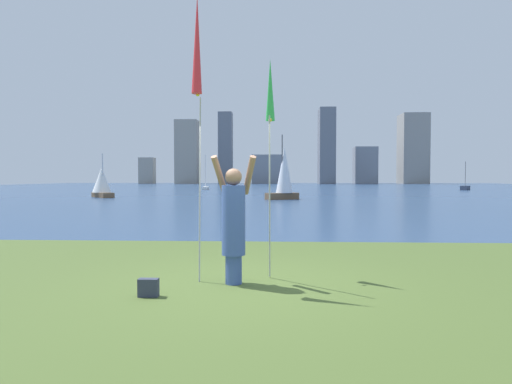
# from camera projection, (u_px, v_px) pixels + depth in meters

# --- Properties ---
(ground) EXTENTS (120.00, 138.00, 0.12)m
(ground) POSITION_uv_depth(u_px,v_px,m) (272.00, 190.00, 57.89)
(ground) COLOR #475B28
(person) EXTENTS (0.74, 0.55, 2.02)m
(person) POSITION_uv_depth(u_px,v_px,m) (234.00, 221.00, 6.96)
(person) COLOR #3F59A5
(person) RESTS_ON ground
(kite_flag_left) EXTENTS (0.16, 0.41, 4.54)m
(kite_flag_left) POSITION_uv_depth(u_px,v_px,m) (197.00, 49.00, 6.88)
(kite_flag_left) COLOR #B2B2B7
(kite_flag_left) RESTS_ON ground
(kite_flag_right) EXTENTS (0.16, 1.04, 3.69)m
(kite_flag_right) POSITION_uv_depth(u_px,v_px,m) (270.00, 96.00, 7.60)
(kite_flag_right) COLOR #B2B2B7
(kite_flag_right) RESTS_ON ground
(bag) EXTENTS (0.28, 0.13, 0.25)m
(bag) POSITION_uv_depth(u_px,v_px,m) (148.00, 288.00, 6.22)
(bag) COLOR #33384C
(bag) RESTS_ON ground
(sailboat_0) EXTENTS (1.65, 1.80, 3.72)m
(sailboat_0) POSITION_uv_depth(u_px,v_px,m) (465.00, 188.00, 57.31)
(sailboat_0) COLOR #333D51
(sailboat_0) RESTS_ON ground
(sailboat_2) EXTENTS (2.68, 2.94, 3.65)m
(sailboat_2) POSITION_uv_depth(u_px,v_px,m) (102.00, 183.00, 37.05)
(sailboat_2) COLOR brown
(sailboat_2) RESTS_ON ground
(sailboat_3) EXTENTS (0.72, 2.34, 4.72)m
(sailboat_3) POSITION_uv_depth(u_px,v_px,m) (205.00, 188.00, 59.95)
(sailboat_3) COLOR white
(sailboat_3) RESTS_ON ground
(sailboat_7) EXTENTS (2.63, 1.98, 4.88)m
(sailboat_7) POSITION_uv_depth(u_px,v_px,m) (284.00, 174.00, 33.54)
(sailboat_7) COLOR brown
(sailboat_7) RESTS_ON ground
(skyline_tower_0) EXTENTS (3.84, 3.10, 6.79)m
(skyline_tower_0) POSITION_uv_depth(u_px,v_px,m) (147.00, 171.00, 115.89)
(skyline_tower_0) COLOR gray
(skyline_tower_0) RESTS_ON ground
(skyline_tower_1) EXTENTS (5.72, 5.77, 16.31)m
(skyline_tower_1) POSITION_uv_depth(u_px,v_px,m) (188.00, 152.00, 114.69)
(skyline_tower_1) COLOR gray
(skyline_tower_1) RESTS_ON ground
(skyline_tower_2) EXTENTS (3.50, 4.04, 18.52)m
(skyline_tower_2) POSITION_uv_depth(u_px,v_px,m) (226.00, 148.00, 115.59)
(skyline_tower_2) COLOR slate
(skyline_tower_2) RESTS_ON ground
(skyline_tower_3) EXTENTS (7.96, 3.76, 7.42)m
(skyline_tower_3) POSITION_uv_depth(u_px,v_px,m) (267.00, 169.00, 114.08)
(skyline_tower_3) COLOR gray
(skyline_tower_3) RESTS_ON ground
(skyline_tower_4) EXTENTS (3.93, 6.59, 18.85)m
(skyline_tower_4) POSITION_uv_depth(u_px,v_px,m) (327.00, 146.00, 111.23)
(skyline_tower_4) COLOR slate
(skyline_tower_4) RESTS_ON ground
(skyline_tower_5) EXTENTS (5.80, 4.85, 9.51)m
(skyline_tower_5) POSITION_uv_depth(u_px,v_px,m) (365.00, 165.00, 115.19)
(skyline_tower_5) COLOR gray
(skyline_tower_5) RESTS_ON ground
(skyline_tower_6) EXTENTS (6.56, 6.85, 17.87)m
(skyline_tower_6) POSITION_uv_depth(u_px,v_px,m) (413.00, 149.00, 114.02)
(skyline_tower_6) COLOR gray
(skyline_tower_6) RESTS_ON ground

